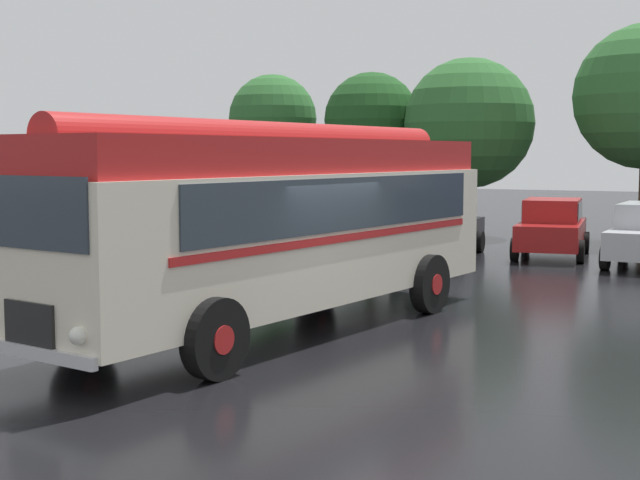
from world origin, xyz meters
name	(u,v)px	position (x,y,z in m)	size (l,w,h in m)	color
ground_plane	(298,338)	(0.00, 0.00, 0.00)	(120.00, 120.00, 0.00)	black
vintage_bus	(279,218)	(-0.56, 0.42, 1.89)	(3.91, 10.34, 3.49)	silver
car_near_left	(441,227)	(-1.75, 12.17, 0.85)	(2.17, 4.30, 1.66)	black
car_mid_left	(552,227)	(1.22, 13.31, 0.85)	(2.35, 4.38, 1.66)	maroon
tree_far_left	(274,118)	(-10.91, 18.51, 4.38)	(3.49, 3.49, 6.09)	#4C3823
tree_left_of_centre	(373,119)	(-6.53, 18.30, 4.25)	(3.54, 3.54, 5.97)	#4C3823
tree_centre	(468,124)	(-2.85, 18.25, 3.99)	(4.60, 4.60, 6.33)	#4C3823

